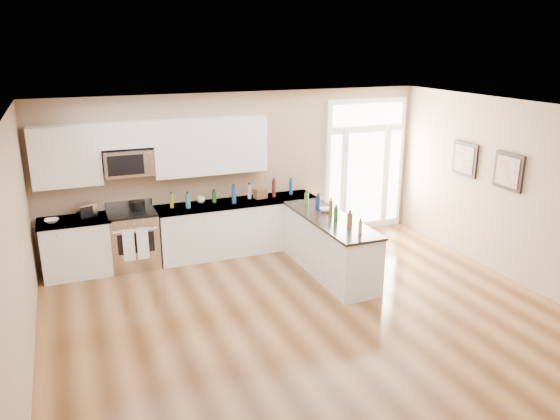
% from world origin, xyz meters
% --- Properties ---
extents(ground, '(8.00, 8.00, 0.00)m').
position_xyz_m(ground, '(0.00, 0.00, 0.00)').
color(ground, '#543117').
extents(room_shell, '(8.00, 8.00, 8.00)m').
position_xyz_m(room_shell, '(0.00, 0.00, 1.71)').
color(room_shell, tan).
rests_on(room_shell, ground).
extents(back_cabinet_left, '(1.10, 0.66, 0.94)m').
position_xyz_m(back_cabinet_left, '(-2.87, 3.69, 0.44)').
color(back_cabinet_left, white).
rests_on(back_cabinet_left, ground).
extents(back_cabinet_right, '(2.85, 0.66, 0.94)m').
position_xyz_m(back_cabinet_right, '(-0.16, 3.69, 0.44)').
color(back_cabinet_right, white).
rests_on(back_cabinet_right, ground).
extents(peninsula_cabinet, '(0.69, 2.32, 0.94)m').
position_xyz_m(peninsula_cabinet, '(0.93, 2.24, 0.43)').
color(peninsula_cabinet, white).
rests_on(peninsula_cabinet, ground).
extents(upper_cabinet_left, '(1.04, 0.33, 0.95)m').
position_xyz_m(upper_cabinet_left, '(-2.88, 3.83, 1.93)').
color(upper_cabinet_left, white).
rests_on(upper_cabinet_left, room_shell).
extents(upper_cabinet_right, '(1.94, 0.33, 0.95)m').
position_xyz_m(upper_cabinet_right, '(-0.57, 3.83, 1.93)').
color(upper_cabinet_right, white).
rests_on(upper_cabinet_right, room_shell).
extents(upper_cabinet_short, '(0.82, 0.33, 0.40)m').
position_xyz_m(upper_cabinet_short, '(-1.95, 3.83, 2.20)').
color(upper_cabinet_short, white).
rests_on(upper_cabinet_short, room_shell).
extents(microwave, '(0.78, 0.41, 0.42)m').
position_xyz_m(microwave, '(-1.95, 3.80, 1.76)').
color(microwave, silver).
rests_on(microwave, room_shell).
extents(entry_door, '(1.70, 0.10, 2.60)m').
position_xyz_m(entry_door, '(2.55, 3.95, 1.30)').
color(entry_door, white).
rests_on(entry_door, ground).
extents(wall_art_near, '(0.05, 0.58, 0.58)m').
position_xyz_m(wall_art_near, '(3.47, 2.20, 1.70)').
color(wall_art_near, black).
rests_on(wall_art_near, room_shell).
extents(wall_art_far, '(0.05, 0.58, 0.58)m').
position_xyz_m(wall_art_far, '(3.47, 1.20, 1.70)').
color(wall_art_far, black).
rests_on(wall_art_far, room_shell).
extents(kitchen_range, '(0.77, 0.69, 1.08)m').
position_xyz_m(kitchen_range, '(-1.98, 3.69, 0.48)').
color(kitchen_range, silver).
rests_on(kitchen_range, ground).
extents(stockpot, '(0.24, 0.24, 0.17)m').
position_xyz_m(stockpot, '(-1.85, 3.77, 1.04)').
color(stockpot, black).
rests_on(stockpot, kitchen_range).
extents(toaster_oven, '(0.32, 0.29, 0.23)m').
position_xyz_m(toaster_oven, '(-2.66, 3.75, 1.05)').
color(toaster_oven, silver).
rests_on(toaster_oven, back_cabinet_left).
extents(cardboard_box, '(0.24, 0.19, 0.18)m').
position_xyz_m(cardboard_box, '(0.29, 3.74, 1.03)').
color(cardboard_box, brown).
rests_on(cardboard_box, back_cabinet_right).
extents(bowl_left, '(0.21, 0.21, 0.05)m').
position_xyz_m(bowl_left, '(-3.19, 3.65, 0.97)').
color(bowl_left, white).
rests_on(bowl_left, back_cabinet_left).
extents(bowl_peninsula, '(0.21, 0.21, 0.06)m').
position_xyz_m(bowl_peninsula, '(1.01, 2.57, 0.97)').
color(bowl_peninsula, white).
rests_on(bowl_peninsula, peninsula_cabinet).
extents(cup_counter, '(0.16, 0.16, 0.11)m').
position_xyz_m(cup_counter, '(-0.78, 3.83, 0.99)').
color(cup_counter, white).
rests_on(cup_counter, back_cabinet_right).
extents(counter_bottles, '(2.35, 2.45, 0.31)m').
position_xyz_m(counter_bottles, '(0.28, 3.10, 1.07)').
color(counter_bottles, '#19591E').
rests_on(counter_bottles, back_cabinet_right).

